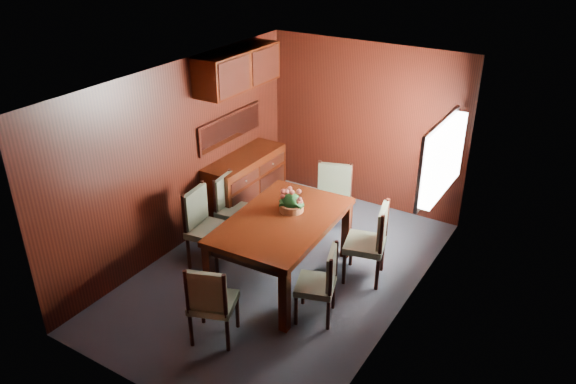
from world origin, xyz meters
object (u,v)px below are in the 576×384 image
Objects in this scene: dining_table at (282,227)px; chair_head at (211,300)px; sideboard at (245,185)px; chair_left_near at (204,223)px; chair_right_near at (322,280)px; flower_centerpiece at (292,199)px.

chair_head reaches higher than dining_table.
sideboard is 1.38× the size of chair_left_near.
dining_table is at bearing 43.51° from chair_right_near.
chair_left_near is at bearing -156.20° from flower_centerpiece.
chair_left_near reaches higher than sideboard.
chair_head is at bearing 34.59° from chair_left_near.
dining_table is at bearing -87.81° from flower_centerpiece.
chair_left_near reaches higher than chair_head.
dining_table is 1.78× the size of chair_left_near.
chair_head is (-0.76, -0.91, 0.03)m from chair_right_near.
dining_table is 0.87m from chair_right_near.
chair_right_near is 1.08m from flower_centerpiece.
chair_left_near is 1.46m from chair_head.
chair_left_near is (0.32, -1.30, 0.11)m from sideboard.
flower_centerpiece is (0.01, 1.53, 0.45)m from chair_head.
sideboard is 2.53m from chair_right_near.
sideboard is 1.72m from dining_table.
chair_right_near is (0.74, -0.39, -0.22)m from dining_table.
chair_right_near is 2.85× the size of flower_centerpiece.
chair_head is at bearing -90.38° from flower_centerpiece.
chair_left_near is at bearing -76.23° from sideboard.
chair_left_near is at bearing 65.43° from chair_right_near.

